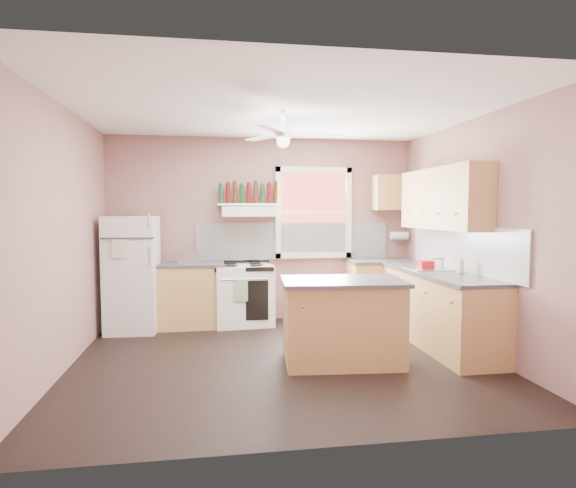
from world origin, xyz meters
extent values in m
plane|color=black|center=(0.00, 0.00, 0.00)|extent=(4.50, 4.50, 0.00)
plane|color=white|center=(0.00, 0.00, 2.70)|extent=(4.50, 4.50, 0.00)
cube|color=#8A615D|center=(0.00, 2.02, 1.35)|extent=(4.50, 0.05, 2.70)
cube|color=#8A615D|center=(2.27, 0.00, 1.35)|extent=(0.05, 4.00, 2.70)
cube|color=#8A615D|center=(-2.27, 0.00, 1.35)|extent=(0.05, 4.00, 2.70)
cube|color=white|center=(0.45, 1.99, 1.18)|extent=(2.90, 0.03, 0.55)
cube|color=white|center=(2.23, 0.30, 1.18)|extent=(0.03, 2.60, 0.55)
cube|color=maroon|center=(0.75, 1.98, 1.60)|extent=(1.00, 0.02, 1.20)
cube|color=white|center=(0.75, 1.96, 1.60)|extent=(1.16, 0.07, 1.36)
cube|color=white|center=(-1.83, 1.54, 0.78)|extent=(0.69, 0.67, 1.56)
cube|color=#B8834D|center=(-1.06, 1.70, 0.43)|extent=(0.90, 0.60, 0.86)
cube|color=#3D3D3F|center=(-1.06, 1.70, 0.88)|extent=(0.92, 0.62, 0.04)
cube|color=silver|center=(-1.09, 1.65, 0.99)|extent=(0.28, 0.16, 0.18)
cube|color=white|center=(-0.33, 1.70, 0.43)|extent=(0.86, 0.70, 0.86)
cube|color=white|center=(-0.23, 1.75, 1.62)|extent=(0.78, 0.50, 0.14)
cube|color=white|center=(-0.23, 1.87, 1.72)|extent=(0.90, 0.26, 0.03)
cube|color=#B8834D|center=(0.94, 1.75, 0.29)|extent=(0.69, 0.59, 0.59)
cube|color=#B8834D|center=(1.75, 1.70, 0.43)|extent=(1.00, 0.60, 0.86)
cube|color=#B8834D|center=(1.95, 0.30, 0.43)|extent=(0.60, 2.20, 0.86)
cube|color=#3D3D3F|center=(1.75, 1.70, 0.88)|extent=(1.02, 0.62, 0.04)
cube|color=#3D3D3F|center=(1.94, 0.30, 0.88)|extent=(0.62, 2.22, 0.04)
cube|color=silver|center=(1.94, 0.50, 0.90)|extent=(0.55, 0.45, 0.03)
cylinder|color=silver|center=(2.10, 0.50, 0.97)|extent=(0.03, 0.03, 0.14)
cube|color=#B8834D|center=(2.08, 0.50, 1.78)|extent=(0.33, 1.80, 0.76)
cube|color=#B8834D|center=(1.95, 1.83, 1.90)|extent=(0.60, 0.33, 0.52)
cylinder|color=white|center=(2.07, 1.86, 1.25)|extent=(0.26, 0.12, 0.12)
cube|color=#B8834D|center=(0.61, -0.20, 0.43)|extent=(1.28, 0.87, 0.86)
cube|color=#3D3D3F|center=(0.61, -0.20, 0.88)|extent=(1.36, 0.95, 0.04)
cylinder|color=white|center=(0.00, 0.00, 2.45)|extent=(0.20, 0.20, 0.08)
imported|color=silver|center=(2.09, 0.04, 1.01)|extent=(0.12, 0.12, 0.22)
cube|color=red|center=(1.90, 0.56, 0.95)|extent=(0.19, 0.14, 0.10)
cylinder|color=#143819|center=(-0.63, 1.87, 1.87)|extent=(0.06, 0.06, 0.27)
cylinder|color=#590F0F|center=(-0.53, 1.87, 1.88)|extent=(0.06, 0.06, 0.29)
cylinder|color=#3F230F|center=(-0.43, 1.87, 1.89)|extent=(0.06, 0.06, 0.31)
cylinder|color=#143819|center=(-0.33, 1.87, 1.87)|extent=(0.06, 0.06, 0.27)
cylinder|color=#590F0F|center=(-0.23, 1.87, 1.88)|extent=(0.06, 0.06, 0.29)
cylinder|color=#3F230F|center=(-0.13, 1.87, 1.89)|extent=(0.06, 0.06, 0.31)
cylinder|color=#143819|center=(-0.03, 1.87, 1.87)|extent=(0.06, 0.06, 0.27)
cylinder|color=#590F0F|center=(0.07, 1.87, 1.88)|extent=(0.06, 0.06, 0.29)
cylinder|color=#3F230F|center=(0.17, 1.87, 1.89)|extent=(0.06, 0.06, 0.31)
camera|label=1|loc=(-0.75, -5.13, 1.63)|focal=30.00mm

